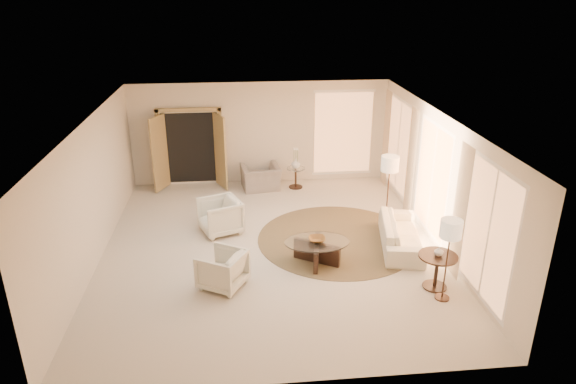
{
  "coord_description": "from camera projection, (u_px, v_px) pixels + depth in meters",
  "views": [
    {
      "loc": [
        -0.61,
        -9.63,
        5.21
      ],
      "look_at": [
        0.4,
        0.4,
        1.1
      ],
      "focal_mm": 32.0,
      "sensor_mm": 36.0,
      "label": 1
    }
  ],
  "objects": [
    {
      "name": "room",
      "position": [
        270.0,
        187.0,
        10.37
      ],
      "size": [
        7.04,
        8.04,
        2.83
      ],
      "color": "beige",
      "rests_on": "ground"
    },
    {
      "name": "side_vase",
      "position": [
        296.0,
        164.0,
        13.86
      ],
      "size": [
        0.31,
        0.31,
        0.26
      ],
      "primitive_type": "imported",
      "rotation": [
        0.0,
        0.0,
        0.29
      ],
      "color": "white",
      "rests_on": "side_table"
    },
    {
      "name": "bowl",
      "position": [
        317.0,
        239.0,
        10.13
      ],
      "size": [
        0.34,
        0.34,
        0.08
      ],
      "primitive_type": "imported",
      "rotation": [
        0.0,
        0.0,
        -0.0
      ],
      "color": "brown",
      "rests_on": "coffee_table"
    },
    {
      "name": "sofa",
      "position": [
        401.0,
        234.0,
        10.85
      ],
      "size": [
        1.16,
        2.13,
        0.59
      ],
      "primitive_type": "imported",
      "rotation": [
        0.0,
        0.0,
        1.38
      ],
      "color": "silver",
      "rests_on": "room"
    },
    {
      "name": "end_table",
      "position": [
        437.0,
        266.0,
        9.32
      ],
      "size": [
        0.71,
        0.71,
        0.67
      ],
      "rotation": [
        0.0,
        0.0,
        0.25
      ],
      "color": "black",
      "rests_on": "room"
    },
    {
      "name": "curtains_right",
      "position": [
        417.0,
        169.0,
        11.65
      ],
      "size": [
        0.06,
        5.2,
        2.6
      ],
      "primitive_type": null,
      "color": "#C9B392",
      "rests_on": "room"
    },
    {
      "name": "accent_chair",
      "position": [
        261.0,
        174.0,
        13.86
      ],
      "size": [
        1.09,
        0.79,
        0.88
      ],
      "primitive_type": "imported",
      "rotation": [
        0.0,
        0.0,
        3.29
      ],
      "color": "gray",
      "rests_on": "room"
    },
    {
      "name": "end_vase",
      "position": [
        439.0,
        251.0,
        9.2
      ],
      "size": [
        0.17,
        0.17,
        0.18
      ],
      "primitive_type": "imported",
      "rotation": [
        0.0,
        0.0,
        -0.01
      ],
      "color": "white",
      "rests_on": "end_table"
    },
    {
      "name": "floor_lamp_near",
      "position": [
        390.0,
        167.0,
        11.47
      ],
      "size": [
        0.4,
        0.4,
        1.65
      ],
      "rotation": [
        0.0,
        0.0,
        -0.34
      ],
      "color": "#31221A",
      "rests_on": "room"
    },
    {
      "name": "coffee_table",
      "position": [
        317.0,
        249.0,
        10.22
      ],
      "size": [
        1.71,
        1.71,
        0.48
      ],
      "rotation": [
        0.0,
        0.0,
        0.42
      ],
      "color": "black",
      "rests_on": "room"
    },
    {
      "name": "area_rug",
      "position": [
        337.0,
        239.0,
        11.27
      ],
      "size": [
        3.55,
        3.55,
        0.01
      ],
      "primitive_type": "cylinder",
      "rotation": [
        0.0,
        0.0,
        0.02
      ],
      "color": "#3A2D1A",
      "rests_on": "room"
    },
    {
      "name": "side_table",
      "position": [
        296.0,
        176.0,
        13.99
      ],
      "size": [
        0.49,
        0.49,
        0.57
      ],
      "rotation": [
        0.0,
        0.0,
        0.37
      ],
      "color": "#31221A",
      "rests_on": "room"
    },
    {
      "name": "windows_right",
      "position": [
        433.0,
        181.0,
        10.8
      ],
      "size": [
        0.1,
        6.4,
        2.4
      ],
      "primitive_type": null,
      "color": "#FFA966",
      "rests_on": "room"
    },
    {
      "name": "window_back_corner",
      "position": [
        343.0,
        133.0,
        14.24
      ],
      "size": [
        1.7,
        0.1,
        2.4
      ],
      "primitive_type": null,
      "color": "#FFA966",
      "rests_on": "room"
    },
    {
      "name": "floor_lamp_far",
      "position": [
        451.0,
        233.0,
        8.65
      ],
      "size": [
        0.37,
        0.37,
        1.54
      ],
      "rotation": [
        0.0,
        0.0,
        -0.03
      ],
      "color": "#31221A",
      "rests_on": "room"
    },
    {
      "name": "armchair_right",
      "position": [
        222.0,
        268.0,
        9.38
      ],
      "size": [
        0.98,
        1.0,
        0.77
      ],
      "primitive_type": "imported",
      "rotation": [
        0.0,
        0.0,
        -2.09
      ],
      "color": "silver",
      "rests_on": "room"
    },
    {
      "name": "french_doors",
      "position": [
        191.0,
        149.0,
        13.84
      ],
      "size": [
        1.95,
        0.66,
        2.16
      ],
      "color": "#A38B53",
      "rests_on": "room"
    },
    {
      "name": "armchair_left",
      "position": [
        220.0,
        214.0,
        11.43
      ],
      "size": [
        1.03,
        1.06,
        0.86
      ],
      "primitive_type": "imported",
      "rotation": [
        0.0,
        0.0,
        -1.2
      ],
      "color": "silver",
      "rests_on": "room"
    }
  ]
}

